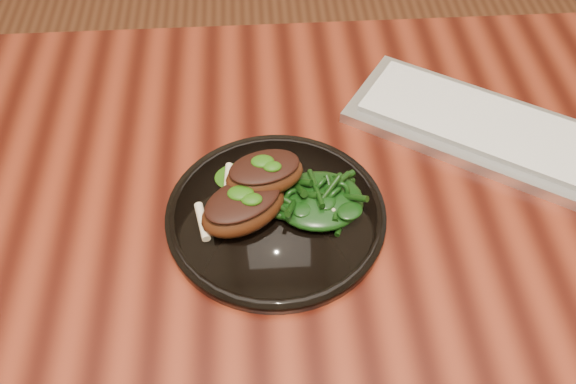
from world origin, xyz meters
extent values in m
cube|color=black|center=(0.00, 0.00, 0.73)|extent=(1.60, 0.80, 0.04)
cylinder|color=black|center=(-0.09, 0.00, 0.76)|extent=(0.26, 0.26, 0.01)
torus|color=black|center=(-0.09, 0.00, 0.76)|extent=(0.26, 0.26, 0.01)
cylinder|color=black|center=(-0.09, 0.00, 0.76)|extent=(0.17, 0.17, 0.00)
ellipsoid|color=#4A210E|center=(-0.12, -0.01, 0.79)|extent=(0.12, 0.11, 0.04)
ellipsoid|color=black|center=(-0.12, -0.01, 0.80)|extent=(0.11, 0.10, 0.01)
cylinder|color=beige|center=(-0.17, -0.02, 0.78)|extent=(0.02, 0.05, 0.01)
ellipsoid|color=#144107|center=(-0.12, -0.01, 0.81)|extent=(0.03, 0.02, 0.01)
ellipsoid|color=#4A210E|center=(-0.10, 0.02, 0.80)|extent=(0.11, 0.08, 0.04)
ellipsoid|color=black|center=(-0.10, 0.02, 0.82)|extent=(0.10, 0.07, 0.01)
cylinder|color=beige|center=(-0.14, 0.03, 0.79)|extent=(0.01, 0.05, 0.01)
ellipsoid|color=#144107|center=(-0.10, 0.02, 0.82)|extent=(0.03, 0.02, 0.01)
ellipsoid|color=#144107|center=(-0.12, 0.05, 0.77)|extent=(0.08, 0.05, 0.01)
ellipsoid|color=black|center=(-0.03, 0.00, 0.78)|extent=(0.11, 0.09, 0.02)
cube|color=silver|center=(0.25, 0.09, 0.76)|extent=(0.49, 0.39, 0.02)
cube|color=white|center=(0.25, 0.09, 0.77)|extent=(0.44, 0.34, 0.01)
camera|label=1|loc=(-0.10, -0.48, 1.35)|focal=40.00mm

